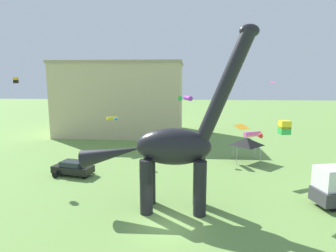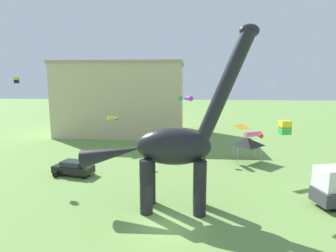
{
  "view_description": "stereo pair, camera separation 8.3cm",
  "coord_description": "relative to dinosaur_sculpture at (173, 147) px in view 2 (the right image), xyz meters",
  "views": [
    {
      "loc": [
        1.45,
        -18.56,
        10.12
      ],
      "look_at": [
        -0.12,
        2.92,
        6.57
      ],
      "focal_mm": 30.93,
      "sensor_mm": 36.0,
      "label": 1
    },
    {
      "loc": [
        1.53,
        -18.55,
        10.12
      ],
      "look_at": [
        -0.12,
        2.92,
        6.57
      ],
      "focal_mm": 30.93,
      "sensor_mm": 36.0,
      "label": 2
    }
  ],
  "objects": [
    {
      "name": "dinosaur_sculpture",
      "position": [
        0.0,
        0.0,
        0.0
      ],
      "size": [
        13.27,
        2.81,
        13.87
      ],
      "rotation": [
        0.0,
        0.0,
        0.47
      ],
      "color": "black",
      "rests_on": "ground_plane"
    },
    {
      "name": "background_building_block",
      "position": [
        -11.16,
        31.54,
        1.5
      ],
      "size": [
        22.24,
        13.77,
        13.02
      ],
      "color": "#CCB78E",
      "rests_on": "ground_plane"
    },
    {
      "name": "kite_far_left",
      "position": [
        0.81,
        16.75,
        2.54
      ],
      "size": [
        2.12,
        2.23,
        0.63
      ],
      "color": "purple"
    },
    {
      "name": "parked_sedan_left",
      "position": [
        -10.94,
        7.17,
        -4.21
      ],
      "size": [
        4.48,
        2.62,
        1.55
      ],
      "rotation": [
        0.0,
        0.0,
        -0.21
      ],
      "color": "black",
      "rests_on": "ground_plane"
    },
    {
      "name": "kite_near_low",
      "position": [
        -17.01,
        8.16,
        4.89
      ],
      "size": [
        0.5,
        0.5,
        0.6
      ],
      "color": "orange"
    },
    {
      "name": "kite_mid_right",
      "position": [
        5.4,
        1.8,
        1.28
      ],
      "size": [
        1.39,
        1.35,
        0.28
      ],
      "color": "orange"
    },
    {
      "name": "kite_mid_left",
      "position": [
        7.74,
        7.84,
        -0.48
      ],
      "size": [
        1.92,
        1.94,
        0.55
      ],
      "color": "pink"
    },
    {
      "name": "kite_drifting",
      "position": [
        -9.4,
        17.93,
        -0.4
      ],
      "size": [
        1.65,
        1.69,
        0.48
      ],
      "color": "yellow"
    },
    {
      "name": "kite_trailing",
      "position": [
        12.24,
        18.71,
        4.56
      ],
      "size": [
        1.23,
        1.21,
        1.27
      ],
      "color": "pink"
    },
    {
      "name": "person_far_spectator",
      "position": [
        -3.6,
        9.88,
        -4.04
      ],
      "size": [
        0.6,
        0.26,
        1.61
      ],
      "rotation": [
        0.0,
        0.0,
        3.56
      ],
      "color": "#2D3347",
      "rests_on": "ground_plane"
    },
    {
      "name": "festival_canopy_tent",
      "position": [
        8.23,
        13.54,
        -2.47
      ],
      "size": [
        3.15,
        3.15,
        3.0
      ],
      "color": "#B2B2B7",
      "rests_on": "ground_plane"
    },
    {
      "name": "kite_apex",
      "position": [
        7.99,
        18.09,
        8.09
      ],
      "size": [
        1.81,
        2.02,
        2.05
      ],
      "color": "yellow"
    },
    {
      "name": "kite_high_right",
      "position": [
        10.62,
        7.51,
        0.33
      ],
      "size": [
        1.04,
        1.04,
        1.35
      ],
      "color": "yellow"
    },
    {
      "name": "ground_plane",
      "position": [
        -0.25,
        -2.77,
        -5.02
      ],
      "size": [
        240.0,
        240.0,
        0.0
      ],
      "primitive_type": "plane",
      "color": "#6B9347"
    }
  ]
}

